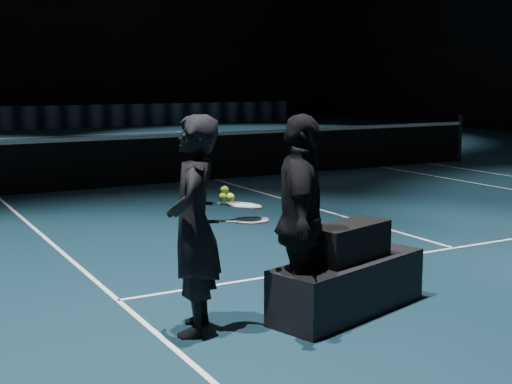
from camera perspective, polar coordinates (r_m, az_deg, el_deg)
floor at (r=13.97m, az=-3.11°, el=0.95°), size 36.00×36.00×0.00m
wall_back at (r=31.18m, az=-18.27°, el=14.29°), size 30.00×0.00×30.00m
court_lines at (r=13.97m, az=-3.11°, el=0.96°), size 10.98×23.78×0.01m
net_post_right at (r=17.64m, az=15.98°, el=4.13°), size 0.10×0.10×1.10m
net_mesh at (r=13.91m, az=-3.12°, el=2.78°), size 12.80×0.02×0.86m
net_tape at (r=13.87m, az=-3.14°, el=4.69°), size 12.80×0.03×0.07m
sponsor_backdrop at (r=28.63m, az=-16.86°, el=5.71°), size 22.00×0.15×0.90m
player_bench at (r=6.22m, az=7.37°, el=-7.44°), size 1.64×0.95×0.47m
racket_bag at (r=6.12m, az=7.45°, el=-3.95°), size 0.84×0.54×0.31m
bag_signature at (r=5.99m, az=8.41°, el=-4.26°), size 0.35×0.11×0.10m
player_a at (r=5.57m, az=-5.00°, el=-2.69°), size 0.67×0.75×1.72m
player_b at (r=5.69m, az=3.58°, el=-2.43°), size 0.86×1.09×1.72m
racket_lower at (r=5.61m, az=-0.41°, el=-2.29°), size 0.71×0.44×0.03m
racket_upper at (r=5.62m, az=-0.98°, el=-1.10°), size 0.71×0.40×0.10m
tennis_balls at (r=5.55m, az=-2.41°, el=-0.25°), size 0.12×0.10×0.12m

